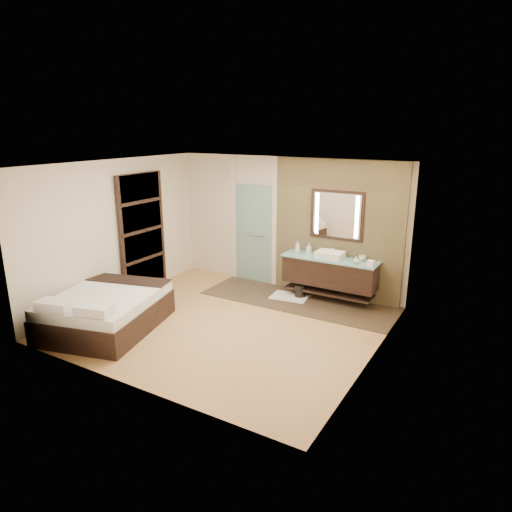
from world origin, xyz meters
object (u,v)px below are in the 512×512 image
Objects in this scene: vanity at (330,272)px; bed at (106,311)px; mirror_unit at (337,215)px; waste_bin at (300,291)px.

bed is at bearing -131.78° from vanity.
bed is (-2.75, -3.31, -1.34)m from mirror_unit.
vanity reaches higher than bed.
mirror_unit is 4.51m from bed.
mirror_unit is at bearing 90.00° from vanity.
mirror_unit is 0.46× the size of bed.
bed is 3.67m from waste_bin.
vanity reaches higher than waste_bin.
vanity is 1.75× the size of mirror_unit.
vanity is 0.72m from waste_bin.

